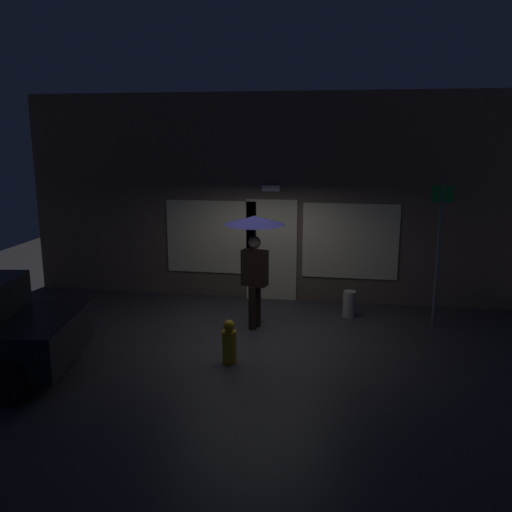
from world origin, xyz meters
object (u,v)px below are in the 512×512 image
person_with_umbrella (255,243)px  fire_hydrant (229,343)px  street_sign_post (439,246)px  sidewalk_bollard (349,304)px

person_with_umbrella → fire_hydrant: person_with_umbrella is taller
street_sign_post → sidewalk_bollard: 2.06m
person_with_umbrella → sidewalk_bollard: size_ratio=4.07×
fire_hydrant → sidewalk_bollard: bearing=54.2°
sidewalk_bollard → fire_hydrant: size_ratio=0.73×
person_with_umbrella → sidewalk_bollard: person_with_umbrella is taller
person_with_umbrella → fire_hydrant: 2.11m
person_with_umbrella → sidewalk_bollard: bearing=-137.1°
person_with_umbrella → fire_hydrant: size_ratio=2.96×
person_with_umbrella → sidewalk_bollard: 2.41m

